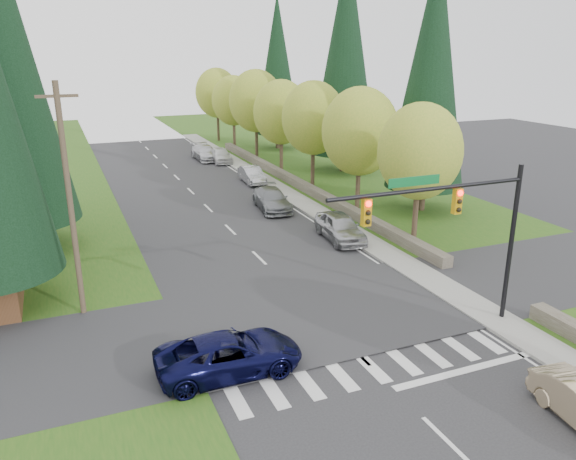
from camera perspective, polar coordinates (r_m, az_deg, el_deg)
ground at (r=19.24m, az=13.75°, el=-18.20°), size 120.00×120.00×0.00m
grass_east at (r=40.99m, az=12.20°, el=1.84°), size 14.00×110.00×0.06m
grass_west at (r=34.23m, az=-26.67°, el=-3.00°), size 14.00×110.00×0.06m
cross_street at (r=25.08m, az=2.93°, el=-8.51°), size 120.00×8.00×0.10m
sidewalk_east at (r=39.64m, az=3.27°, el=1.73°), size 1.80×80.00×0.13m
curb_east at (r=39.29m, az=2.15°, el=1.60°), size 0.20×80.00×0.13m
stone_wall_north at (r=47.28m, az=0.92°, el=4.81°), size 0.70×40.00×0.70m
traffic_signal at (r=22.75m, az=17.00°, el=1.37°), size 8.70×0.37×6.80m
utility_pole at (r=24.94m, az=-21.27°, el=2.73°), size 1.60×0.24×10.00m
decid_tree_0 at (r=32.82m, az=13.25°, el=7.76°), size 4.80×4.80×8.37m
decid_tree_1 at (r=38.66m, az=7.33°, el=9.90°), size 5.20×5.20×8.80m
decid_tree_2 at (r=44.71m, az=2.59°, el=11.29°), size 5.00×5.00×8.82m
decid_tree_3 at (r=51.16m, az=-0.70°, el=11.87°), size 5.00×5.00×8.55m
decid_tree_4 at (r=57.67m, az=-3.28°, el=12.95°), size 5.40×5.40×9.18m
decid_tree_5 at (r=64.28m, az=-5.58°, el=12.95°), size 4.80×4.80×8.30m
decid_tree_6 at (r=70.98m, az=-7.23°, el=13.65°), size 5.20×5.20×8.86m
conifer_e_a at (r=40.04m, az=14.38°, el=15.52°), size 5.44×5.44×17.80m
conifer_e_b at (r=52.41m, az=5.89°, el=17.55°), size 6.12×6.12×19.80m
conifer_e_c at (r=64.74m, az=-1.09°, el=16.40°), size 5.10×5.10×16.80m
suv_navy at (r=20.72m, az=-5.98°, el=-12.43°), size 5.32×2.50×1.47m
parked_car_a at (r=34.18m, az=5.31°, el=0.31°), size 2.37×4.99×1.65m
parked_car_b at (r=40.56m, az=-1.65°, el=3.13°), size 2.67×5.34×1.49m
parked_car_c at (r=48.75m, az=-3.68°, el=5.61°), size 1.65×4.30×1.40m
parked_car_d at (r=57.84m, az=-6.87°, el=7.56°), size 2.01×4.53×1.51m
parked_car_e at (r=59.47m, az=-8.42°, el=7.78°), size 2.23×5.24×1.51m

